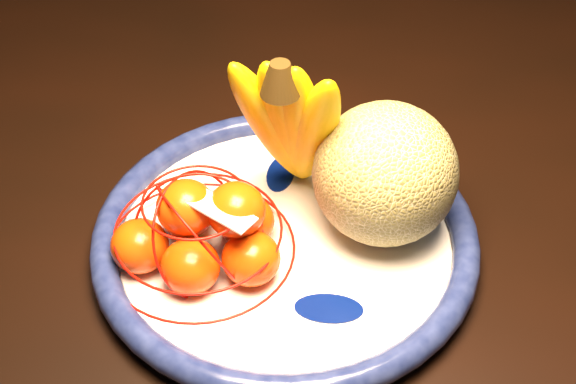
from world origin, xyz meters
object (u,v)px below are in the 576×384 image
(cantaloupe, at_px, (385,174))
(mandarin_bag, at_px, (204,232))
(banana_bunch, at_px, (293,119))
(dining_table, at_px, (267,225))
(fruit_bowl, at_px, (285,238))

(cantaloupe, xyz_separation_m, mandarin_bag, (-0.15, -0.09, -0.04))
(banana_bunch, xyz_separation_m, mandarin_bag, (-0.06, -0.10, -0.07))
(banana_bunch, bearing_deg, cantaloupe, -5.83)
(dining_table, xyz_separation_m, banana_bunch, (0.05, -0.05, 0.21))
(fruit_bowl, height_order, cantaloupe, cantaloupe)
(cantaloupe, bearing_deg, banana_bunch, 172.91)
(dining_table, distance_m, mandarin_bag, 0.20)
(cantaloupe, bearing_deg, mandarin_bag, -149.47)
(cantaloupe, relative_size, mandarin_bag, 0.76)
(banana_bunch, distance_m, mandarin_bag, 0.14)
(fruit_bowl, relative_size, mandarin_bag, 2.08)
(fruit_bowl, bearing_deg, cantaloupe, 27.04)
(fruit_bowl, distance_m, banana_bunch, 0.12)
(fruit_bowl, relative_size, banana_bunch, 1.82)
(mandarin_bag, bearing_deg, fruit_bowl, 34.72)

